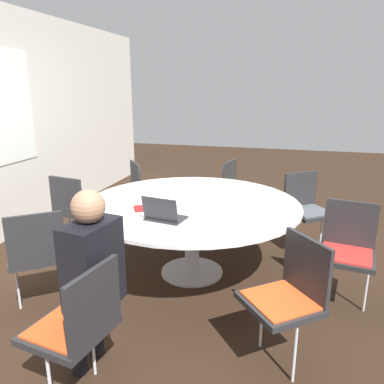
{
  "coord_description": "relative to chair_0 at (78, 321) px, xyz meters",
  "views": [
    {
      "loc": [
        -3.25,
        -0.89,
        1.79
      ],
      "look_at": [
        0.0,
        0.0,
        0.83
      ],
      "focal_mm": 35.0,
      "sensor_mm": 36.0,
      "label": 1
    }
  ],
  "objects": [
    {
      "name": "laptop",
      "position": [
        1.13,
        -0.11,
        0.26
      ],
      "size": [
        0.28,
        0.34,
        0.21
      ],
      "rotation": [
        0.0,
        0.0,
        1.41
      ],
      "color": "#232326",
      "rests_on": "conference_table"
    },
    {
      "name": "coffee_cup",
      "position": [
        2.11,
        0.15,
        0.25
      ],
      "size": [
        0.07,
        0.07,
        0.08
      ],
      "color": "white",
      "rests_on": "conference_table"
    },
    {
      "name": "conference_table",
      "position": [
        1.67,
        -0.2,
        0.12
      ],
      "size": [
        2.03,
        2.03,
        0.73
      ],
      "color": "#B7B7BC",
      "rests_on": "ground_plane"
    },
    {
      "name": "person_0",
      "position": [
        0.25,
        0.04,
        0.19
      ],
      "size": [
        0.39,
        0.3,
        1.22
      ],
      "rotation": [
        0.0,
        0.0,
        6.12
      ],
      "color": "black",
      "rests_on": "ground_plane"
    },
    {
      "name": "chair_2",
      "position": [
        1.51,
        -1.58,
        0.0
      ],
      "size": [
        0.49,
        0.5,
        0.87
      ],
      "rotation": [
        0.0,
        0.0,
        7.68
      ],
      "color": "#262628",
      "rests_on": "ground_plane"
    },
    {
      "name": "ground_plane",
      "position": [
        1.67,
        -0.2,
        -0.52
      ],
      "size": [
        16.0,
        16.0,
        0.0
      ],
      "primitive_type": "plane",
      "color": "black"
    },
    {
      "name": "chair_0",
      "position": [
        0.0,
        0.0,
        0.0
      ],
      "size": [
        0.5,
        0.49,
        0.87
      ],
      "rotation": [
        0.0,
        0.0,
        6.12
      ],
      "color": "#262628",
      "rests_on": "ground_plane"
    },
    {
      "name": "chair_3",
      "position": [
        2.55,
        -1.28,
        0.0
      ],
      "size": [
        0.6,
        0.6,
        0.87
      ],
      "rotation": [
        0.0,
        0.0,
        8.49
      ],
      "color": "#262628",
      "rests_on": "ground_plane"
    },
    {
      "name": "chair_4",
      "position": [
        3.04,
        -0.45,
        0.0
      ],
      "size": [
        0.52,
        0.51,
        0.87
      ],
      "rotation": [
        0.0,
        0.0,
        9.2
      ],
      "color": "#262628",
      "rests_on": "ground_plane"
    },
    {
      "name": "chair_5",
      "position": [
        2.73,
        0.7,
        0.0
      ],
      "size": [
        0.61,
        0.6,
        0.87
      ],
      "rotation": [
        0.0,
        0.0,
        10.09
      ],
      "color": "#262628",
      "rests_on": "ground_plane"
    },
    {
      "name": "spiral_notebook",
      "position": [
        1.37,
        0.14,
        0.22
      ],
      "size": [
        0.23,
        0.26,
        0.02
      ],
      "color": "maroon",
      "rests_on": "conference_table"
    },
    {
      "name": "chair_7",
      "position": [
        0.75,
        0.83,
        0.0
      ],
      "size": [
        0.6,
        0.61,
        0.87
      ],
      "rotation": [
        0.0,
        0.0,
        11.68
      ],
      "color": "#262628",
      "rests_on": "ground_plane"
    },
    {
      "name": "chair_6",
      "position": [
        1.85,
        1.17,
        0.0
      ],
      "size": [
        0.49,
        0.51,
        0.87
      ],
      "rotation": [
        0.0,
        0.0,
        10.82
      ],
      "color": "#262628",
      "rests_on": "ground_plane"
    },
    {
      "name": "chair_1",
      "position": [
        0.64,
        -1.13,
        0.0
      ],
      "size": [
        0.61,
        0.6,
        0.87
      ],
      "rotation": [
        0.0,
        0.0,
        6.97
      ],
      "color": "#262628",
      "rests_on": "ground_plane"
    }
  ]
}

